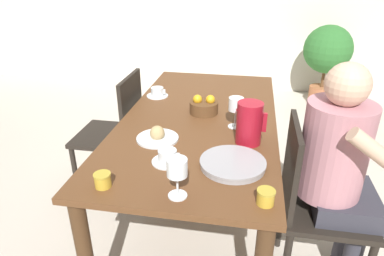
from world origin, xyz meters
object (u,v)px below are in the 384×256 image
object	(u,v)px
chair_person_side	(313,202)
chair_opposite	(116,131)
red_pitcher	(249,123)
jam_jar_amber	(103,179)
wine_glass_juice	(177,170)
teacup_across	(157,93)
serving_tray	(233,164)
teacup_near_person	(168,157)
person_seated	(339,165)
fruit_bowl	(204,106)
potted_plant	(327,54)
jam_jar_red	(266,196)
bread_plate	(157,136)
wine_glass_water	(236,106)

from	to	relation	value
chair_person_side	chair_opposite	xyz separation A→B (m)	(-1.26, 0.58, 0.00)
red_pitcher	jam_jar_amber	size ratio (longest dim) A/B	3.05
jam_jar_amber	red_pitcher	bearing A→B (deg)	40.67
wine_glass_juice	teacup_across	size ratio (longest dim) A/B	1.14
teacup_across	jam_jar_amber	world-z (taller)	teacup_across
chair_person_side	red_pitcher	xyz separation A→B (m)	(-0.34, 0.09, 0.36)
serving_tray	jam_jar_amber	xyz separation A→B (m)	(-0.50, -0.24, 0.02)
chair_person_side	chair_opposite	distance (m)	1.38
teacup_near_person	teacup_across	distance (m)	0.86
chair_opposite	serving_tray	size ratio (longest dim) A/B	3.05
person_seated	fruit_bowl	bearing A→B (deg)	-121.20
jam_jar_amber	fruit_bowl	distance (m)	0.87
potted_plant	teacup_near_person	bearing A→B (deg)	-112.62
jam_jar_red	red_pitcher	bearing A→B (deg)	99.36
person_seated	potted_plant	distance (m)	2.72
chair_opposite	serving_tray	xyz separation A→B (m)	(0.86, -0.73, 0.27)
red_pitcher	teacup_near_person	size ratio (longest dim) A/B	1.48
teacup_across	serving_tray	size ratio (longest dim) A/B	0.49
chair_person_side	teacup_across	size ratio (longest dim) A/B	6.20
teacup_across	wine_glass_juice	bearing A→B (deg)	-70.66
chair_opposite	person_seated	world-z (taller)	person_seated
person_seated	chair_person_side	bearing A→B (deg)	-91.00
jam_jar_amber	jam_jar_red	size ratio (longest dim) A/B	1.00
chair_opposite	wine_glass_juice	xyz separation A→B (m)	(0.66, -0.98, 0.38)
jam_jar_red	teacup_near_person	bearing A→B (deg)	152.44
chair_person_side	teacup_near_person	distance (m)	0.77
chair_opposite	person_seated	bearing A→B (deg)	-113.24
bread_plate	wine_glass_juice	bearing A→B (deg)	-65.51
red_pitcher	jam_jar_red	bearing A→B (deg)	-80.64
chair_person_side	serving_tray	size ratio (longest dim) A/B	3.05
chair_person_side	wine_glass_juice	world-z (taller)	wine_glass_juice
serving_tray	jam_jar_amber	world-z (taller)	jam_jar_amber
chair_opposite	teacup_near_person	world-z (taller)	chair_opposite
wine_glass_water	jam_jar_amber	size ratio (longest dim) A/B	2.45
serving_tray	teacup_across	bearing A→B (deg)	125.10
serving_tray	jam_jar_red	bearing A→B (deg)	-59.94
potted_plant	jam_jar_amber	bearing A→B (deg)	-114.43
chair_person_side	teacup_near_person	world-z (taller)	chair_person_side
wine_glass_water	teacup_near_person	distance (m)	0.52
person_seated	jam_jar_red	distance (m)	0.53
red_pitcher	teacup_near_person	world-z (taller)	red_pitcher
chair_opposite	teacup_across	xyz separation A→B (m)	(0.29, 0.07, 0.28)
teacup_across	jam_jar_amber	distance (m)	1.05
chair_person_side	potted_plant	xyz separation A→B (m)	(0.50, 2.69, 0.13)
red_pitcher	wine_glass_water	xyz separation A→B (m)	(-0.08, 0.17, 0.02)
teacup_across	jam_jar_red	bearing A→B (deg)	-56.01
red_pitcher	serving_tray	world-z (taller)	red_pitcher
bread_plate	potted_plant	bearing A→B (deg)	63.96
teacup_across	jam_jar_red	world-z (taller)	teacup_across
teacup_across	bread_plate	size ratio (longest dim) A/B	0.67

